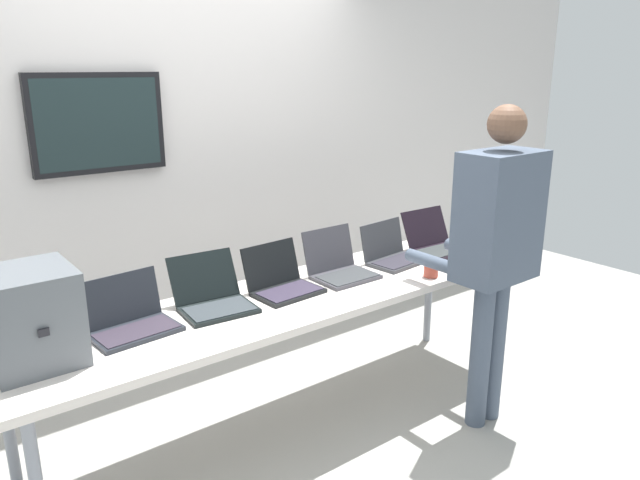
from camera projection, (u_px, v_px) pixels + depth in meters
ground at (294, 424)px, 3.34m from camera, size 8.00×8.00×0.04m
back_wall at (187, 156)px, 3.81m from camera, size 8.00×0.11×2.68m
workbench at (292, 304)px, 3.14m from camera, size 2.90×0.70×0.75m
equipment_box at (31, 317)px, 2.37m from camera, size 0.33×0.37×0.39m
laptop_station_0 at (130, 319)px, 2.69m from camera, size 0.39×0.31×0.24m
laptop_station_1 at (213, 297)px, 2.95m from camera, size 0.37×0.40×0.24m
laptop_station_2 at (282, 281)px, 3.16m from camera, size 0.36×0.32×0.24m
laptop_station_3 at (339, 266)px, 3.39m from camera, size 0.34×0.32×0.26m
laptop_station_4 at (392, 253)px, 3.64m from camera, size 0.38×0.31×0.23m
laptop_station_5 at (437, 241)px, 3.88m from camera, size 0.37×0.36×0.24m
person at (496, 239)px, 3.07m from camera, size 0.44×0.58×1.73m
coffee_mug at (431, 269)px, 3.39m from camera, size 0.08×0.08×0.09m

